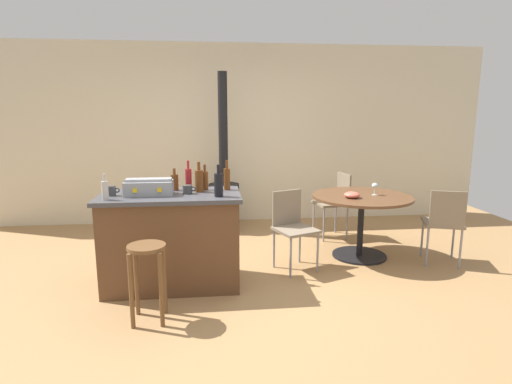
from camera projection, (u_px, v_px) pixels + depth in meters
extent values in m
plane|color=#A37A4C|center=(243.00, 283.00, 4.12)|extent=(8.80, 8.80, 0.00)
cube|color=beige|center=(230.00, 135.00, 6.33)|extent=(8.00, 0.10, 2.70)
cube|color=brown|center=(172.00, 242.00, 4.01)|extent=(1.28, 0.65, 0.88)
cube|color=#424247|center=(170.00, 196.00, 3.93)|extent=(1.34, 0.71, 0.04)
cylinder|color=brown|center=(164.00, 279.00, 3.46)|extent=(0.04, 0.04, 0.62)
cylinder|color=brown|center=(136.00, 280.00, 3.43)|extent=(0.04, 0.04, 0.62)
cylinder|color=brown|center=(131.00, 292.00, 3.21)|extent=(0.04, 0.04, 0.62)
cylinder|color=brown|center=(161.00, 290.00, 3.23)|extent=(0.04, 0.04, 0.62)
cylinder|color=brown|center=(146.00, 247.00, 3.27)|extent=(0.31, 0.31, 0.03)
cylinder|color=black|center=(359.00, 255.00, 4.89)|extent=(0.63, 0.63, 0.02)
cylinder|color=black|center=(360.00, 227.00, 4.83)|extent=(0.07, 0.07, 0.71)
cylinder|color=brown|center=(362.00, 197.00, 4.76)|extent=(1.15, 1.15, 0.03)
cube|color=#7F705B|center=(296.00, 230.00, 4.39)|extent=(0.52, 0.52, 0.03)
cube|color=#7F705B|center=(287.00, 208.00, 4.52)|extent=(0.34, 0.15, 0.40)
cylinder|color=gray|center=(300.00, 244.00, 4.66)|extent=(0.02, 0.02, 0.43)
cylinder|color=gray|center=(274.00, 248.00, 4.51)|extent=(0.02, 0.02, 0.43)
cylinder|color=gray|center=(291.00, 258.00, 4.21)|extent=(0.02, 0.02, 0.43)
cylinder|color=gray|center=(318.00, 253.00, 4.37)|extent=(0.02, 0.02, 0.43)
cube|color=#7F705B|center=(442.00, 223.00, 4.61)|extent=(0.51, 0.51, 0.03)
cube|color=#7F705B|center=(448.00, 210.00, 4.39)|extent=(0.35, 0.14, 0.40)
cylinder|color=gray|center=(427.00, 247.00, 4.53)|extent=(0.02, 0.02, 0.45)
cylinder|color=gray|center=(461.00, 249.00, 4.46)|extent=(0.02, 0.02, 0.45)
cylinder|color=gray|center=(453.00, 240.00, 4.79)|extent=(0.02, 0.02, 0.45)
cylinder|color=gray|center=(422.00, 238.00, 4.86)|extent=(0.02, 0.02, 0.45)
cube|color=#7F705B|center=(331.00, 203.00, 5.57)|extent=(0.46, 0.46, 0.03)
cube|color=#7F705B|center=(344.00, 188.00, 5.58)|extent=(0.08, 0.36, 0.40)
cylinder|color=gray|center=(347.00, 223.00, 5.50)|extent=(0.02, 0.02, 0.46)
cylinder|color=gray|center=(336.00, 217.00, 5.82)|extent=(0.02, 0.02, 0.46)
cylinder|color=gray|center=(313.00, 218.00, 5.74)|extent=(0.02, 0.02, 0.46)
cylinder|color=gray|center=(324.00, 225.00, 5.41)|extent=(0.02, 0.02, 0.46)
cylinder|color=black|center=(225.00, 227.00, 6.03)|extent=(0.37, 0.37, 0.06)
cylinder|color=black|center=(224.00, 205.00, 5.97)|extent=(0.44, 0.44, 0.61)
cube|color=#2D2826|center=(225.00, 208.00, 5.76)|extent=(0.20, 0.02, 0.20)
cylinder|color=black|center=(223.00, 129.00, 5.76)|extent=(0.13, 0.13, 1.57)
cube|color=gray|center=(149.00, 188.00, 3.85)|extent=(0.44, 0.22, 0.13)
cube|color=gray|center=(149.00, 180.00, 3.84)|extent=(0.42, 0.13, 0.02)
cube|color=yellow|center=(135.00, 191.00, 3.73)|extent=(0.04, 0.01, 0.04)
cube|color=yellow|center=(160.00, 190.00, 3.75)|extent=(0.04, 0.01, 0.04)
cylinder|color=#B7B2AD|center=(105.00, 191.00, 3.63)|extent=(0.06, 0.06, 0.17)
cylinder|color=#B7B2AD|center=(104.00, 178.00, 3.61)|extent=(0.02, 0.02, 0.07)
cylinder|color=#603314|center=(175.00, 182.00, 4.09)|extent=(0.08, 0.08, 0.16)
cylinder|color=#603314|center=(174.00, 171.00, 4.07)|extent=(0.03, 0.03, 0.06)
cylinder|color=#603314|center=(227.00, 179.00, 4.11)|extent=(0.06, 0.06, 0.21)
cylinder|color=#603314|center=(227.00, 165.00, 4.08)|extent=(0.02, 0.02, 0.08)
cylinder|color=#603314|center=(205.00, 181.00, 4.10)|extent=(0.07, 0.07, 0.19)
cylinder|color=#603314|center=(205.00, 168.00, 4.08)|extent=(0.03, 0.03, 0.07)
cylinder|color=black|center=(219.00, 185.00, 3.78)|extent=(0.08, 0.08, 0.21)
cylinder|color=black|center=(218.00, 169.00, 3.75)|extent=(0.03, 0.03, 0.08)
cylinder|color=#603314|center=(199.00, 181.00, 3.99)|extent=(0.08, 0.08, 0.21)
cylinder|color=#603314|center=(199.00, 166.00, 3.97)|extent=(0.03, 0.03, 0.08)
cylinder|color=maroon|center=(189.00, 180.00, 4.07)|extent=(0.06, 0.06, 0.22)
cylinder|color=maroon|center=(188.00, 165.00, 4.04)|extent=(0.02, 0.02, 0.08)
cylinder|color=#383838|center=(187.00, 189.00, 3.92)|extent=(0.09, 0.09, 0.08)
torus|color=#383838|center=(193.00, 189.00, 3.93)|extent=(0.05, 0.01, 0.05)
cylinder|color=#383838|center=(112.00, 191.00, 3.82)|extent=(0.07, 0.07, 0.09)
torus|color=#383838|center=(117.00, 190.00, 3.83)|extent=(0.05, 0.01, 0.05)
cylinder|color=silver|center=(374.00, 195.00, 4.78)|extent=(0.06, 0.06, 0.00)
cylinder|color=silver|center=(375.00, 191.00, 4.77)|extent=(0.01, 0.01, 0.08)
ellipsoid|color=silver|center=(375.00, 186.00, 4.76)|extent=(0.07, 0.07, 0.06)
ellipsoid|color=#DB6651|center=(352.00, 195.00, 4.61)|extent=(0.18, 0.18, 0.07)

